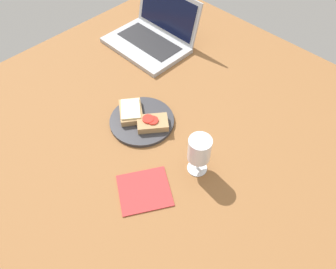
% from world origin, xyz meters
% --- Properties ---
extents(wooden_table, '(1.40, 1.40, 0.03)m').
position_xyz_m(wooden_table, '(0.00, 0.00, 0.01)').
color(wooden_table, brown).
rests_on(wooden_table, ground).
extents(plate, '(0.23, 0.23, 0.01)m').
position_xyz_m(plate, '(-0.04, -0.07, 0.04)').
color(plate, '#333338').
rests_on(plate, wooden_table).
extents(sandwich_with_cheese, '(0.13, 0.13, 0.03)m').
position_xyz_m(sandwich_with_cheese, '(-0.09, -0.08, 0.06)').
color(sandwich_with_cheese, '#A88456').
rests_on(sandwich_with_cheese, plate).
extents(sandwich_with_tomato, '(0.12, 0.12, 0.03)m').
position_xyz_m(sandwich_with_tomato, '(0.01, -0.07, 0.06)').
color(sandwich_with_tomato, '#A88456').
rests_on(sandwich_with_tomato, plate).
extents(wine_glass, '(0.07, 0.07, 0.14)m').
position_xyz_m(wine_glass, '(0.23, -0.08, 0.13)').
color(wine_glass, white).
rests_on(wine_glass, wooden_table).
extents(laptop, '(0.34, 0.28, 0.20)m').
position_xyz_m(laptop, '(-0.35, 0.27, 0.07)').
color(laptop, '#ADAFB5').
rests_on(laptop, wooden_table).
extents(napkin, '(0.20, 0.20, 0.00)m').
position_xyz_m(napkin, '(0.17, -0.25, 0.03)').
color(napkin, '#B23333').
rests_on(napkin, wooden_table).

